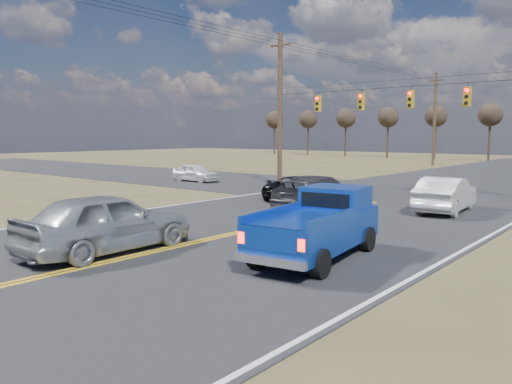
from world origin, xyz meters
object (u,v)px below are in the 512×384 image
Objects in this scene: white_car_queue at (446,194)px; cross_car_west at (196,173)px; black_suv at (300,188)px; silver_suv at (107,222)px; dgrey_car_queue at (318,193)px; pickup_truck at (319,225)px.

cross_car_west is at bearing -13.53° from white_car_queue.
silver_suv is at bearing 96.44° from black_suv.
white_car_queue reaches higher than cross_car_west.
dgrey_car_queue is at bearing 134.04° from black_suv.
pickup_truck is 8.83m from dgrey_car_queue.
black_suv is at bearing 119.23° from pickup_truck.
white_car_queue is (-0.22, 10.52, -0.14)m from pickup_truck.
dgrey_car_queue is at bearing 29.04° from white_car_queue.
dgrey_car_queue is at bearing 115.03° from pickup_truck.
cross_car_west is at bearing 137.06° from pickup_truck.
black_suv is at bearing -106.92° from cross_car_west.
dgrey_car_queue is (0.26, 10.71, -0.09)m from silver_suv.
white_car_queue is 18.96m from cross_car_west.
black_suv is 0.96× the size of white_car_queue.
black_suv is at bearing -45.67° from dgrey_car_queue.
dgrey_car_queue reaches higher than black_suv.
cross_car_west is (-13.91, 16.58, -0.23)m from silver_suv.
white_car_queue is at bearing -177.77° from black_suv.
silver_suv is at bearing -154.88° from pickup_truck.
pickup_truck is at bearing 86.01° from white_car_queue.
dgrey_car_queue is (2.61, -2.37, 0.16)m from black_suv.
black_suv is 0.83× the size of dgrey_car_queue.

